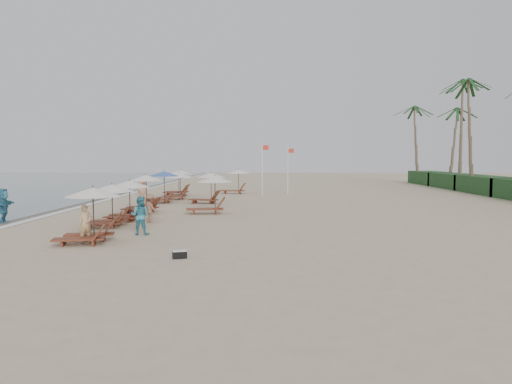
{
  "coord_description": "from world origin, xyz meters",
  "views": [
    {
      "loc": [
        1.4,
        -20.77,
        3.33
      ],
      "look_at": [
        0.81,
        6.34,
        1.3
      ],
      "focal_mm": 32.21,
      "sensor_mm": 36.0,
      "label": 1
    }
  ],
  "objects_px": {
    "lounger_station_3": "(142,195)",
    "flag_pole_near": "(263,167)",
    "lounger_station_0": "(88,215)",
    "beachgoer_mid_b": "(150,208)",
    "lounger_station_4": "(162,186)",
    "lounger_station_6": "(177,184)",
    "waterline_walker": "(4,206)",
    "lounger_station_5": "(177,185)",
    "lounger_station_2": "(126,199)",
    "beachgoer_near": "(86,224)",
    "inland_station_0": "(210,192)",
    "beachgoer_mid_a": "(140,216)",
    "duffel_bag": "(180,254)",
    "lounger_station_1": "(108,204)",
    "inland_station_1": "(207,185)",
    "inland_station_2": "(235,180)",
    "beachgoer_far_b": "(142,193)"
  },
  "relations": [
    {
      "from": "lounger_station_4",
      "to": "lounger_station_5",
      "type": "xyz_separation_m",
      "value": [
        0.52,
        2.95,
        -0.07
      ]
    },
    {
      "from": "beachgoer_mid_b",
      "to": "waterline_walker",
      "type": "relative_size",
      "value": 0.84
    },
    {
      "from": "lounger_station_4",
      "to": "flag_pole_near",
      "type": "distance_m",
      "value": 9.78
    },
    {
      "from": "lounger_station_3",
      "to": "flag_pole_near",
      "type": "height_order",
      "value": "flag_pole_near"
    },
    {
      "from": "lounger_station_0",
      "to": "duffel_bag",
      "type": "bearing_deg",
      "value": -33.14
    },
    {
      "from": "lounger_station_2",
      "to": "inland_station_1",
      "type": "distance_m",
      "value": 9.79
    },
    {
      "from": "lounger_station_4",
      "to": "flag_pole_near",
      "type": "xyz_separation_m",
      "value": [
        7.36,
        6.3,
        1.31
      ]
    },
    {
      "from": "lounger_station_1",
      "to": "duffel_bag",
      "type": "xyz_separation_m",
      "value": [
        4.73,
        -6.85,
        -0.96
      ]
    },
    {
      "from": "beachgoer_near",
      "to": "beachgoer_far_b",
      "type": "distance_m",
      "value": 13.53
    },
    {
      "from": "lounger_station_1",
      "to": "flag_pole_near",
      "type": "xyz_separation_m",
      "value": [
        7.29,
        17.98,
        1.45
      ]
    },
    {
      "from": "lounger_station_2",
      "to": "lounger_station_3",
      "type": "distance_m",
      "value": 3.56
    },
    {
      "from": "lounger_station_0",
      "to": "lounger_station_2",
      "type": "xyz_separation_m",
      "value": [
        -0.46,
        6.42,
        0.05
      ]
    },
    {
      "from": "inland_station_2",
      "to": "waterline_walker",
      "type": "relative_size",
      "value": 1.63
    },
    {
      "from": "beachgoer_mid_b",
      "to": "flag_pole_near",
      "type": "xyz_separation_m",
      "value": [
        5.63,
        16.53,
        1.81
      ]
    },
    {
      "from": "lounger_station_0",
      "to": "lounger_station_5",
      "type": "distance_m",
      "value": 18.8
    },
    {
      "from": "inland_station_0",
      "to": "beachgoer_near",
      "type": "relative_size",
      "value": 1.91
    },
    {
      "from": "duffel_bag",
      "to": "flag_pole_near",
      "type": "distance_m",
      "value": 25.07
    },
    {
      "from": "inland_station_1",
      "to": "waterline_walker",
      "type": "relative_size",
      "value": 1.6
    },
    {
      "from": "lounger_station_3",
      "to": "inland_station_0",
      "type": "relative_size",
      "value": 0.88
    },
    {
      "from": "inland_station_0",
      "to": "lounger_station_5",
      "type": "bearing_deg",
      "value": 112.38
    },
    {
      "from": "beachgoer_far_b",
      "to": "inland_station_2",
      "type": "bearing_deg",
      "value": 21.82
    },
    {
      "from": "lounger_station_4",
      "to": "beachgoer_mid_b",
      "type": "relative_size",
      "value": 1.69
    },
    {
      "from": "lounger_station_0",
      "to": "inland_station_1",
      "type": "height_order",
      "value": "inland_station_1"
    },
    {
      "from": "lounger_station_2",
      "to": "inland_station_0",
      "type": "height_order",
      "value": "inland_station_0"
    },
    {
      "from": "lounger_station_0",
      "to": "beachgoer_mid_a",
      "type": "relative_size",
      "value": 1.52
    },
    {
      "from": "beachgoer_near",
      "to": "duffel_bag",
      "type": "distance_m",
      "value": 4.99
    },
    {
      "from": "lounger_station_3",
      "to": "duffel_bag",
      "type": "relative_size",
      "value": 4.83
    },
    {
      "from": "lounger_station_2",
      "to": "waterline_walker",
      "type": "relative_size",
      "value": 1.39
    },
    {
      "from": "lounger_station_5",
      "to": "inland_station_2",
      "type": "bearing_deg",
      "value": 54.67
    },
    {
      "from": "lounger_station_4",
      "to": "lounger_station_6",
      "type": "distance_m",
      "value": 7.22
    },
    {
      "from": "lounger_station_3",
      "to": "duffel_bag",
      "type": "xyz_separation_m",
      "value": [
        4.65,
        -12.66,
        -0.93
      ]
    },
    {
      "from": "lounger_station_5",
      "to": "inland_station_0",
      "type": "xyz_separation_m",
      "value": [
        3.8,
        -9.24,
        0.1
      ]
    },
    {
      "from": "inland_station_1",
      "to": "duffel_bag",
      "type": "bearing_deg",
      "value": -85.58
    },
    {
      "from": "lounger_station_3",
      "to": "waterline_walker",
      "type": "relative_size",
      "value": 1.43
    },
    {
      "from": "lounger_station_2",
      "to": "flag_pole_near",
      "type": "bearing_deg",
      "value": 65.67
    },
    {
      "from": "inland_station_2",
      "to": "duffel_bag",
      "type": "distance_m",
      "value": 27.56
    },
    {
      "from": "lounger_station_5",
      "to": "inland_station_2",
      "type": "distance_m",
      "value": 7.44
    },
    {
      "from": "flag_pole_near",
      "to": "lounger_station_4",
      "type": "bearing_deg",
      "value": -139.46
    },
    {
      "from": "lounger_station_3",
      "to": "lounger_station_4",
      "type": "relative_size",
      "value": 1.01
    },
    {
      "from": "beachgoer_far_b",
      "to": "inland_station_0",
      "type": "bearing_deg",
      "value": -79.09
    },
    {
      "from": "lounger_station_6",
      "to": "waterline_walker",
      "type": "height_order",
      "value": "lounger_station_6"
    },
    {
      "from": "lounger_station_1",
      "to": "lounger_station_3",
      "type": "height_order",
      "value": "lounger_station_3"
    },
    {
      "from": "lounger_station_4",
      "to": "beachgoer_mid_b",
      "type": "xyz_separation_m",
      "value": [
        1.74,
        -10.24,
        -0.5
      ]
    },
    {
      "from": "lounger_station_0",
      "to": "beachgoer_far_b",
      "type": "distance_m",
      "value": 13.53
    },
    {
      "from": "lounger_station_1",
      "to": "lounger_station_3",
      "type": "xyz_separation_m",
      "value": [
        0.07,
        5.81,
        -0.03
      ]
    },
    {
      "from": "lounger_station_6",
      "to": "inland_station_1",
      "type": "distance_m",
      "value": 8.21
    },
    {
      "from": "inland_station_1",
      "to": "lounger_station_0",
      "type": "bearing_deg",
      "value": -99.65
    },
    {
      "from": "lounger_station_0",
      "to": "beachgoer_near",
      "type": "distance_m",
      "value": 0.35
    },
    {
      "from": "lounger_station_0",
      "to": "beachgoer_mid_b",
      "type": "distance_m",
      "value": 5.72
    },
    {
      "from": "lounger_station_3",
      "to": "duffel_bag",
      "type": "bearing_deg",
      "value": -69.81
    }
  ]
}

